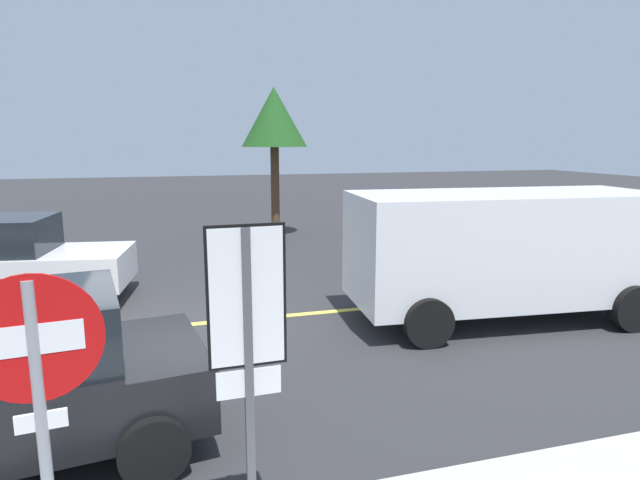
% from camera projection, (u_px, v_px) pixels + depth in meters
% --- Properties ---
extents(ground_plane, '(80.00, 80.00, 0.00)m').
position_uv_depth(ground_plane, '(168.00, 327.00, 8.93)').
color(ground_plane, '#2D2D30').
extents(lane_marking_centre, '(28.00, 0.16, 0.01)m').
position_uv_depth(lane_marking_centre, '(339.00, 311.00, 9.74)').
color(lane_marking_centre, '#E0D14C').
extents(stop_sign, '(0.76, 0.11, 2.34)m').
position_uv_depth(stop_sign, '(39.00, 399.00, 3.07)').
color(stop_sign, gray).
rests_on(stop_sign, ground_plane).
extents(speed_limit_sign, '(0.54, 0.06, 2.52)m').
position_uv_depth(speed_limit_sign, '(248.00, 334.00, 3.63)').
color(speed_limit_sign, '#4C4C51').
rests_on(speed_limit_sign, ground_plane).
extents(white_van, '(5.35, 2.60, 2.20)m').
position_uv_depth(white_van, '(503.00, 247.00, 9.15)').
color(white_van, white).
rests_on(white_van, ground_plane).
extents(car_white_far_lane, '(4.70, 2.49, 1.65)m').
position_uv_depth(car_white_far_lane, '(1.00, 261.00, 10.09)').
color(car_white_far_lane, white).
rests_on(car_white_far_lane, ground_plane).
extents(tree_left_verge, '(2.08, 2.08, 4.72)m').
position_uv_depth(tree_left_verge, '(274.00, 119.00, 16.79)').
color(tree_left_verge, '#513823').
rests_on(tree_left_verge, ground_plane).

